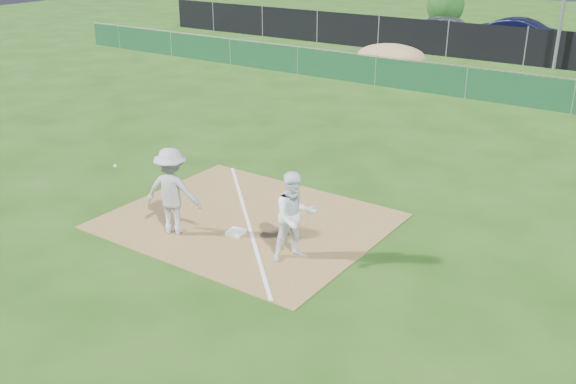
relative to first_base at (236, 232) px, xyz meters
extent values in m
plane|color=#1D440E|center=(-0.21, 9.69, -0.06)|extent=(90.00, 90.00, 0.00)
cube|color=olive|center=(-0.21, 0.69, -0.05)|extent=(6.00, 5.00, 0.02)
cube|color=white|center=(-0.21, 0.69, -0.03)|extent=(5.01, 5.01, 0.01)
cube|color=#0F3A1D|center=(-0.21, 14.69, 0.54)|extent=(44.00, 0.05, 1.20)
ellipsoid|color=#A1794D|center=(-5.21, 18.19, 0.53)|extent=(3.38, 2.60, 1.17)
cube|color=black|center=(-0.21, 22.69, 0.84)|extent=(46.00, 0.04, 1.80)
cube|color=black|center=(-0.21, 27.69, -0.05)|extent=(46.00, 9.00, 0.01)
cube|color=white|center=(0.00, 0.00, 0.00)|extent=(0.40, 0.40, 0.07)
imported|color=#B9B9BC|center=(-1.16, -0.70, 0.94)|extent=(1.43, 1.08, 1.96)
sphere|color=white|center=(-2.72, -0.90, 1.26)|extent=(0.08, 0.08, 0.08)
imported|color=white|center=(1.69, -0.18, 0.89)|extent=(1.10, 1.16, 1.88)
imported|color=#A3A6AA|center=(-5.63, 26.65, 0.75)|extent=(4.85, 2.38, 1.59)
imported|color=black|center=(-1.43, 26.79, 0.79)|extent=(5.15, 2.02, 1.67)
cylinder|color=#382316|center=(-8.33, 32.50, 0.36)|extent=(0.24, 0.24, 0.82)
ellipsoid|color=#1A4B15|center=(-8.33, 32.50, 1.45)|extent=(2.47, 2.47, 2.84)
camera|label=1|loc=(8.20, -9.82, 6.23)|focal=40.00mm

